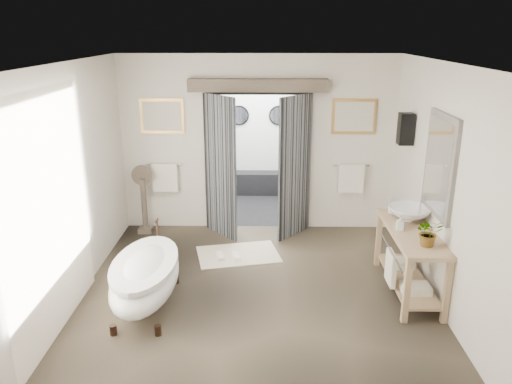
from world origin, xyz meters
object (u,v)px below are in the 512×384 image
clawfoot_tub (146,277)px  rug (238,254)px  vanity (408,256)px  basin (409,214)px

clawfoot_tub → rug: size_ratio=1.43×
vanity → rug: 2.52m
basin → vanity: bearing=-90.4°
clawfoot_tub → vanity: (3.28, 0.43, 0.10)m
vanity → rug: size_ratio=1.33×
vanity → basin: basin is taller
clawfoot_tub → rug: clawfoot_tub is taller
vanity → basin: 0.55m
clawfoot_tub → vanity: 3.31m
vanity → rug: vanity is taller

